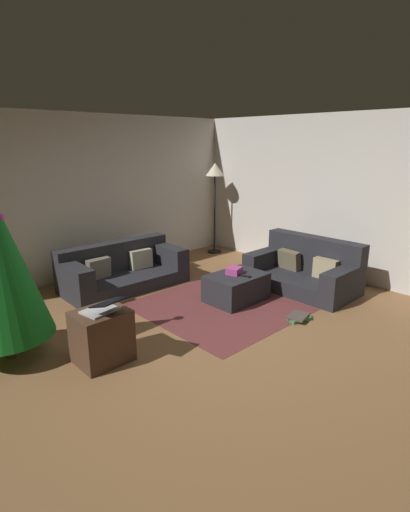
{
  "coord_description": "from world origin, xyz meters",
  "views": [
    {
      "loc": [
        -2.83,
        -2.91,
        2.17
      ],
      "look_at": [
        0.56,
        0.68,
        0.75
      ],
      "focal_mm": 28.08,
      "sensor_mm": 36.0,
      "label": 1
    }
  ],
  "objects_px": {
    "couch_left": "(122,270)",
    "gift_box": "(234,271)",
    "book_stack": "(299,317)",
    "ottoman": "(236,287)",
    "corner_lamp": "(215,177)",
    "side_table": "(102,336)",
    "laptop": "(104,307)",
    "tv_remote": "(245,276)",
    "couch_right": "(305,270)"
  },
  "relations": [
    {
      "from": "tv_remote",
      "to": "book_stack",
      "type": "height_order",
      "value": "tv_remote"
    },
    {
      "from": "ottoman",
      "to": "side_table",
      "type": "xyz_separation_m",
      "value": [
        -2.19,
        -0.17,
        0.08
      ]
    },
    {
      "from": "ottoman",
      "to": "side_table",
      "type": "bearing_deg",
      "value": -175.64
    },
    {
      "from": "book_stack",
      "to": "ottoman",
      "type": "bearing_deg",
      "value": 94.74
    },
    {
      "from": "gift_box",
      "to": "side_table",
      "type": "distance_m",
      "value": 2.21
    },
    {
      "from": "book_stack",
      "to": "corner_lamp",
      "type": "height_order",
      "value": "corner_lamp"
    },
    {
      "from": "ottoman",
      "to": "gift_box",
      "type": "distance_m",
      "value": 0.24
    },
    {
      "from": "couch_right",
      "to": "ottoman",
      "type": "distance_m",
      "value": 1.21
    },
    {
      "from": "gift_box",
      "to": "tv_remote",
      "type": "bearing_deg",
      "value": -83.39
    },
    {
      "from": "couch_right",
      "to": "gift_box",
      "type": "bearing_deg",
      "value": 69.25
    },
    {
      "from": "gift_box",
      "to": "side_table",
      "type": "xyz_separation_m",
      "value": [
        -2.19,
        -0.21,
        -0.15
      ]
    },
    {
      "from": "ottoman",
      "to": "laptop",
      "type": "bearing_deg",
      "value": -174.06
    },
    {
      "from": "book_stack",
      "to": "tv_remote",
      "type": "bearing_deg",
      "value": 93.97
    },
    {
      "from": "couch_left",
      "to": "gift_box",
      "type": "relative_size",
      "value": 9.01
    },
    {
      "from": "ottoman",
      "to": "corner_lamp",
      "type": "height_order",
      "value": "corner_lamp"
    },
    {
      "from": "corner_lamp",
      "to": "side_table",
      "type": "bearing_deg",
      "value": -149.76
    },
    {
      "from": "side_table",
      "to": "book_stack",
      "type": "height_order",
      "value": "side_table"
    },
    {
      "from": "gift_box",
      "to": "corner_lamp",
      "type": "height_order",
      "value": "corner_lamp"
    },
    {
      "from": "ottoman",
      "to": "book_stack",
      "type": "relative_size",
      "value": 2.52
    },
    {
      "from": "couch_right",
      "to": "laptop",
      "type": "bearing_deg",
      "value": 87.06
    },
    {
      "from": "ottoman",
      "to": "laptop",
      "type": "height_order",
      "value": "laptop"
    },
    {
      "from": "gift_box",
      "to": "book_stack",
      "type": "distance_m",
      "value": 1.11
    },
    {
      "from": "corner_lamp",
      "to": "couch_right",
      "type": "bearing_deg",
      "value": -100.16
    },
    {
      "from": "couch_right",
      "to": "side_table",
      "type": "distance_m",
      "value": 3.34
    },
    {
      "from": "couch_right",
      "to": "gift_box",
      "type": "relative_size",
      "value": 7.66
    },
    {
      "from": "gift_box",
      "to": "book_stack",
      "type": "height_order",
      "value": "gift_box"
    },
    {
      "from": "couch_right",
      "to": "book_stack",
      "type": "distance_m",
      "value": 1.25
    },
    {
      "from": "couch_left",
      "to": "book_stack",
      "type": "xyz_separation_m",
      "value": [
        0.93,
        -2.61,
        -0.22
      ]
    },
    {
      "from": "couch_right",
      "to": "couch_left",
      "type": "bearing_deg",
      "value": 44.62
    },
    {
      "from": "gift_box",
      "to": "tv_remote",
      "type": "height_order",
      "value": "gift_box"
    },
    {
      "from": "side_table",
      "to": "corner_lamp",
      "type": "height_order",
      "value": "corner_lamp"
    },
    {
      "from": "tv_remote",
      "to": "book_stack",
      "type": "relative_size",
      "value": 0.49
    },
    {
      "from": "gift_box",
      "to": "tv_remote",
      "type": "xyz_separation_m",
      "value": [
        0.02,
        -0.19,
        -0.04
      ]
    },
    {
      "from": "couch_left",
      "to": "gift_box",
      "type": "bearing_deg",
      "value": 119.95
    },
    {
      "from": "book_stack",
      "to": "laptop",
      "type": "bearing_deg",
      "value": 161.32
    },
    {
      "from": "couch_left",
      "to": "couch_right",
      "type": "relative_size",
      "value": 1.18
    },
    {
      "from": "book_stack",
      "to": "couch_left",
      "type": "bearing_deg",
      "value": 109.65
    },
    {
      "from": "side_table",
      "to": "tv_remote",
      "type": "bearing_deg",
      "value": 0.76
    },
    {
      "from": "ottoman",
      "to": "laptop",
      "type": "relative_size",
      "value": 1.78
    },
    {
      "from": "couch_left",
      "to": "side_table",
      "type": "relative_size",
      "value": 3.43
    },
    {
      "from": "couch_right",
      "to": "tv_remote",
      "type": "distance_m",
      "value": 1.15
    },
    {
      "from": "ottoman",
      "to": "laptop",
      "type": "distance_m",
      "value": 2.23
    },
    {
      "from": "couch_right",
      "to": "corner_lamp",
      "type": "height_order",
      "value": "corner_lamp"
    },
    {
      "from": "side_table",
      "to": "laptop",
      "type": "height_order",
      "value": "laptop"
    },
    {
      "from": "tv_remote",
      "to": "side_table",
      "type": "bearing_deg",
      "value": 166.8
    },
    {
      "from": "gift_box",
      "to": "corner_lamp",
      "type": "xyz_separation_m",
      "value": [
        1.57,
        1.98,
        1.08
      ]
    },
    {
      "from": "gift_box",
      "to": "book_stack",
      "type": "xyz_separation_m",
      "value": [
        0.08,
        -1.04,
        -0.39
      ]
    },
    {
      "from": "corner_lamp",
      "to": "laptop",
      "type": "bearing_deg",
      "value": -149.02
    },
    {
      "from": "gift_box",
      "to": "side_table",
      "type": "bearing_deg",
      "value": -174.41
    },
    {
      "from": "couch_left",
      "to": "laptop",
      "type": "height_order",
      "value": "laptop"
    }
  ]
}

